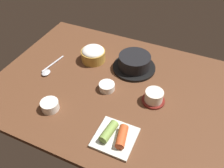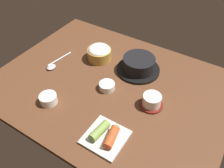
% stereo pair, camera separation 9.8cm
% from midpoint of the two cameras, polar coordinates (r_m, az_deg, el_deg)
% --- Properties ---
extents(dining_table, '(1.00, 0.76, 0.02)m').
position_cam_midpoint_polar(dining_table, '(1.03, -3.28, -0.72)').
color(dining_table, '#56331E').
rests_on(dining_table, ground).
extents(stone_pot, '(0.20, 0.20, 0.07)m').
position_cam_midpoint_polar(stone_pot, '(1.09, 2.87, 5.09)').
color(stone_pot, black).
rests_on(stone_pot, dining_table).
extents(rice_bowl, '(0.12, 0.12, 0.07)m').
position_cam_midpoint_polar(rice_bowl, '(1.14, -7.08, 7.16)').
color(rice_bowl, '#B78C38').
rests_on(rice_bowl, dining_table).
extents(tea_cup_with_saucer, '(0.09, 0.09, 0.05)m').
position_cam_midpoint_polar(tea_cup_with_saucer, '(0.94, 7.20, -3.26)').
color(tea_cup_with_saucer, maroon).
rests_on(tea_cup_with_saucer, dining_table).
extents(banchan_cup_center, '(0.07, 0.07, 0.03)m').
position_cam_midpoint_polar(banchan_cup_center, '(1.00, -4.19, -0.69)').
color(banchan_cup_center, white).
rests_on(banchan_cup_center, dining_table).
extents(kimchi_plate, '(0.14, 0.14, 0.04)m').
position_cam_midpoint_polar(kimchi_plate, '(0.84, -2.65, -12.64)').
color(kimchi_plate, silver).
rests_on(kimchi_plate, dining_table).
extents(side_bowl_near, '(0.07, 0.07, 0.04)m').
position_cam_midpoint_polar(side_bowl_near, '(0.96, -17.72, -5.06)').
color(side_bowl_near, white).
rests_on(side_bowl_near, dining_table).
extents(spoon, '(0.05, 0.17, 0.01)m').
position_cam_midpoint_polar(spoon, '(1.14, -17.63, 3.17)').
color(spoon, '#B7B7BC').
rests_on(spoon, dining_table).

